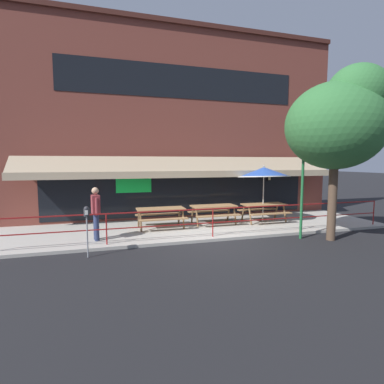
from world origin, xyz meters
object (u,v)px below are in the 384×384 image
(parking_meter_near, at_px, (87,216))
(pedestrian_walking, at_px, (96,211))
(picnic_table_centre, at_px, (214,209))
(street_tree_curbside, at_px, (340,120))
(street_sign_pole, at_px, (303,177))
(patio_umbrella_right, at_px, (264,172))
(picnic_table_right, at_px, (264,208))
(picnic_table_left, at_px, (161,212))

(parking_meter_near, bearing_deg, pedestrian_walking, 82.13)
(picnic_table_centre, xyz_separation_m, street_tree_curbside, (3.12, -3.18, 3.24))
(pedestrian_walking, height_order, street_tree_curbside, street_tree_curbside)
(picnic_table_centre, distance_m, street_sign_pole, 3.72)
(picnic_table_centre, distance_m, patio_umbrella_right, 2.64)
(picnic_table_right, bearing_deg, pedestrian_walking, -170.75)
(picnic_table_centre, relative_size, street_sign_pole, 0.44)
(picnic_table_right, distance_m, pedestrian_walking, 6.79)
(picnic_table_left, distance_m, street_tree_curbside, 6.93)
(picnic_table_left, bearing_deg, patio_umbrella_right, 0.04)
(pedestrian_walking, bearing_deg, picnic_table_left, 26.58)
(parking_meter_near, relative_size, street_sign_pole, 0.34)
(picnic_table_right, relative_size, pedestrian_walking, 1.05)
(picnic_table_centre, bearing_deg, patio_umbrella_right, -2.90)
(patio_umbrella_right, bearing_deg, street_tree_curbside, -73.09)
(patio_umbrella_right, relative_size, pedestrian_walking, 1.39)
(patio_umbrella_right, bearing_deg, picnic_table_centre, 177.10)
(picnic_table_centre, relative_size, pedestrian_walking, 1.05)
(pedestrian_walking, bearing_deg, picnic_table_centre, 15.80)
(picnic_table_right, distance_m, parking_meter_near, 7.37)
(pedestrian_walking, bearing_deg, patio_umbrella_right, 9.87)
(pedestrian_walking, xyz_separation_m, parking_meter_near, (-0.20, -1.47, 0.09))
(picnic_table_centre, xyz_separation_m, street_sign_pole, (2.17, -2.67, 1.41))
(patio_umbrella_right, xyz_separation_m, pedestrian_walking, (-6.70, -1.17, -1.12))
(street_sign_pole, distance_m, street_tree_curbside, 2.12)
(picnic_table_right, distance_m, street_tree_curbside, 4.51)
(picnic_table_centre, relative_size, picnic_table_right, 1.00)
(patio_umbrella_right, relative_size, parking_meter_near, 1.67)
(picnic_table_right, relative_size, street_tree_curbside, 0.32)
(pedestrian_walking, bearing_deg, picnic_table_right, 9.25)
(street_sign_pole, bearing_deg, pedestrian_walking, 168.21)
(picnic_table_left, height_order, parking_meter_near, parking_meter_near)
(picnic_table_left, bearing_deg, street_sign_pole, -30.40)
(pedestrian_walking, bearing_deg, parking_meter_near, -97.87)
(parking_meter_near, height_order, street_tree_curbside, street_tree_curbside)
(parking_meter_near, bearing_deg, patio_umbrella_right, 20.91)
(patio_umbrella_right, bearing_deg, picnic_table_right, -90.00)
(patio_umbrella_right, height_order, street_sign_pole, street_sign_pole)
(street_tree_curbside, bearing_deg, picnic_table_right, 107.30)
(picnic_table_centre, bearing_deg, pedestrian_walking, -164.20)
(picnic_table_left, relative_size, patio_umbrella_right, 0.76)
(picnic_table_left, xyz_separation_m, street_sign_pole, (4.36, -2.56, 1.41))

